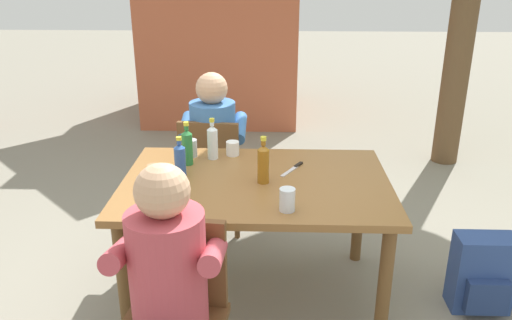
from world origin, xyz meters
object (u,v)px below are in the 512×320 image
bottle_green (187,146)px  bottle_blue (180,159)px  cup_terracotta (154,175)px  table_knife (294,168)px  bottle_amber (263,163)px  chair_near_left (174,311)px  cup_glass (287,200)px  person_in_plaid_shirt (215,142)px  backpack_by_near_side (482,275)px  cup_white (233,148)px  bottle_clear (213,141)px  backpack_by_far_side (486,270)px  person_in_white_shirt (165,294)px  dining_table (256,195)px  chair_far_left (213,168)px  cup_steel (191,148)px

bottle_green → bottle_blue: bearing=-94.4°
cup_terracotta → table_knife: 0.80m
bottle_green → bottle_amber: bottle_amber is taller
chair_near_left → cup_glass: (0.49, 0.44, 0.32)m
person_in_plaid_shirt → backpack_by_near_side: 1.95m
bottle_green → cup_terracotta: (-0.13, -0.32, -0.05)m
bottle_amber → backpack_by_near_side: bottle_amber is taller
bottle_amber → bottle_blue: 0.47m
bottle_blue → table_knife: 0.66m
table_knife → cup_white: bearing=149.9°
bottle_clear → backpack_by_far_side: size_ratio=0.63×
bottle_green → bottle_clear: 0.17m
cup_glass → cup_terracotta: bearing=159.2°
bottle_clear → person_in_white_shirt: bearing=-92.7°
person_in_plaid_shirt → table_knife: 0.93m
cup_terracotta → bottle_clear: bearing=57.2°
dining_table → bottle_blue: bearing=173.5°
backpack_by_far_side → chair_near_left: bearing=-154.0°
chair_far_left → bottle_green: bottle_green is taller
chair_near_left → backpack_by_near_side: chair_near_left is taller
bottle_clear → cup_glass: (0.44, -0.68, -0.05)m
bottle_amber → dining_table: bearing=144.4°
backpack_by_far_side → cup_terracotta: bearing=-176.9°
bottle_green → table_knife: 0.64m
cup_terracotta → cup_glass: 0.76m
person_in_plaid_shirt → cup_white: 0.57m
cup_steel → backpack_by_near_side: (1.70, -0.44, -0.59)m
backpack_by_far_side → cup_glass: bearing=-162.6°
person_in_plaid_shirt → backpack_by_far_side: bearing=-28.3°
person_in_white_shirt → bottle_amber: bearing=67.1°
dining_table → person_in_white_shirt: size_ratio=1.25×
backpack_by_near_side → chair_near_left: bearing=-155.9°
backpack_by_near_side → cup_white: bearing=162.1°
chair_near_left → cup_steel: (-0.09, 1.16, 0.32)m
chair_near_left → bottle_amber: bearing=64.8°
person_in_plaid_shirt → cup_glass: person_in_plaid_shirt is taller
backpack_by_far_side → person_in_plaid_shirt: bearing=151.7°
cup_terracotta → cup_steel: cup_terracotta is taller
cup_white → chair_near_left: bearing=-97.9°
dining_table → person_in_white_shirt: person_in_white_shirt is taller
chair_far_left → cup_glass: bearing=-66.7°
chair_far_left → table_knife: size_ratio=3.98×
table_knife → chair_near_left: bearing=-118.9°
chair_near_left → cup_glass: same height
bottle_blue → cup_white: size_ratio=2.62×
bottle_amber → bottle_blue: (-0.47, 0.08, -0.01)m
person_in_white_shirt → bottle_amber: (0.37, 0.88, 0.21)m
bottle_blue → cup_terracotta: bearing=-129.6°
table_knife → backpack_by_near_side: (1.08, -0.25, -0.54)m
chair_near_left → bottle_clear: bearing=87.5°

